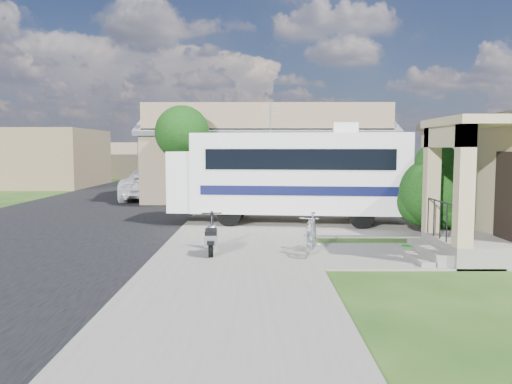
{
  "coord_description": "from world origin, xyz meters",
  "views": [
    {
      "loc": [
        -0.44,
        -13.21,
        2.67
      ],
      "look_at": [
        -0.5,
        2.5,
        1.3
      ],
      "focal_mm": 35.0,
      "sensor_mm": 36.0,
      "label": 1
    }
  ],
  "objects_px": {
    "scooter": "(211,238)",
    "garden_hose": "(408,250)",
    "pickup_truck": "(148,184)",
    "van": "(165,174)",
    "motorhome": "(291,173)",
    "bicycle": "(311,236)",
    "shrub": "(437,189)"
  },
  "relations": [
    {
      "from": "motorhome",
      "to": "pickup_truck",
      "type": "relative_size",
      "value": 1.49
    },
    {
      "from": "shrub",
      "to": "garden_hose",
      "type": "xyz_separation_m",
      "value": [
        -1.51,
        -2.24,
        -1.38
      ]
    },
    {
      "from": "motorhome",
      "to": "shrub",
      "type": "bearing_deg",
      "value": -27.8
    },
    {
      "from": "van",
      "to": "garden_hose",
      "type": "distance_m",
      "value": 23.52
    },
    {
      "from": "pickup_truck",
      "to": "van",
      "type": "distance_m",
      "value": 7.56
    },
    {
      "from": "bicycle",
      "to": "pickup_truck",
      "type": "height_order",
      "value": "pickup_truck"
    },
    {
      "from": "scooter",
      "to": "pickup_truck",
      "type": "distance_m",
      "value": 14.75
    },
    {
      "from": "motorhome",
      "to": "shrub",
      "type": "distance_m",
      "value": 5.04
    },
    {
      "from": "shrub",
      "to": "garden_hose",
      "type": "relative_size",
      "value": 8.18
    },
    {
      "from": "van",
      "to": "shrub",
      "type": "bearing_deg",
      "value": -52.57
    },
    {
      "from": "scooter",
      "to": "garden_hose",
      "type": "xyz_separation_m",
      "value": [
        5.01,
        0.36,
        -0.37
      ]
    },
    {
      "from": "van",
      "to": "pickup_truck",
      "type": "bearing_deg",
      "value": -80.25
    },
    {
      "from": "motorhome",
      "to": "scooter",
      "type": "distance_m",
      "value": 6.02
    },
    {
      "from": "scooter",
      "to": "bicycle",
      "type": "bearing_deg",
      "value": -2.71
    },
    {
      "from": "scooter",
      "to": "shrub",
      "type": "bearing_deg",
      "value": 18.08
    },
    {
      "from": "scooter",
      "to": "garden_hose",
      "type": "height_order",
      "value": "scooter"
    },
    {
      "from": "motorhome",
      "to": "van",
      "type": "height_order",
      "value": "motorhome"
    },
    {
      "from": "bicycle",
      "to": "pickup_truck",
      "type": "bearing_deg",
      "value": 131.79
    },
    {
      "from": "van",
      "to": "motorhome",
      "type": "bearing_deg",
      "value": -59.36
    },
    {
      "from": "van",
      "to": "scooter",
      "type": "bearing_deg",
      "value": -70.76
    },
    {
      "from": "motorhome",
      "to": "garden_hose",
      "type": "relative_size",
      "value": 23.97
    },
    {
      "from": "motorhome",
      "to": "van",
      "type": "xyz_separation_m",
      "value": [
        -7.49,
        16.16,
        -0.82
      ]
    },
    {
      "from": "pickup_truck",
      "to": "shrub",
      "type": "bearing_deg",
      "value": 126.21
    },
    {
      "from": "van",
      "to": "garden_hose",
      "type": "bearing_deg",
      "value": -58.57
    },
    {
      "from": "motorhome",
      "to": "bicycle",
      "type": "distance_m",
      "value": 5.5
    },
    {
      "from": "motorhome",
      "to": "bicycle",
      "type": "xyz_separation_m",
      "value": [
        0.16,
        -5.34,
        -1.29
      ]
    },
    {
      "from": "bicycle",
      "to": "van",
      "type": "xyz_separation_m",
      "value": [
        -7.65,
        21.5,
        0.47
      ]
    },
    {
      "from": "scooter",
      "to": "garden_hose",
      "type": "bearing_deg",
      "value": 0.41
    },
    {
      "from": "scooter",
      "to": "bicycle",
      "type": "distance_m",
      "value": 2.49
    },
    {
      "from": "motorhome",
      "to": "van",
      "type": "relative_size",
      "value": 1.25
    },
    {
      "from": "scooter",
      "to": "bicycle",
      "type": "xyz_separation_m",
      "value": [
        2.49,
        0.04,
        0.06
      ]
    },
    {
      "from": "pickup_truck",
      "to": "garden_hose",
      "type": "relative_size",
      "value": 16.08
    }
  ]
}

